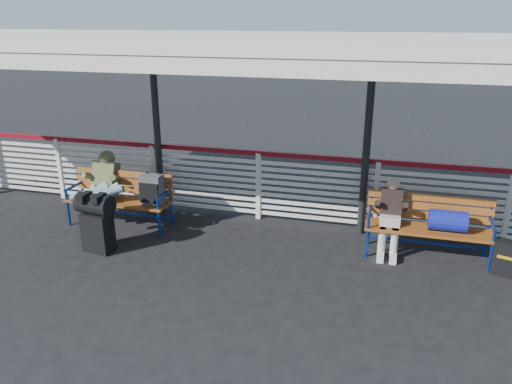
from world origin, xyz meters
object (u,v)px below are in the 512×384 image
(bench_left, at_px, (132,192))
(bench_right, at_px, (437,221))
(luggage_stack, at_px, (97,220))
(companion_person, at_px, (390,216))
(suitcase_side, at_px, (507,258))
(traveler_man, at_px, (100,189))

(bench_left, height_order, bench_right, bench_left)
(luggage_stack, xyz_separation_m, companion_person, (4.26, 1.14, 0.09))
(bench_right, xyz_separation_m, suitcase_side, (0.94, -0.31, -0.33))
(bench_left, xyz_separation_m, companion_person, (4.22, 0.11, -0.01))
(luggage_stack, height_order, traveler_man, traveler_man)
(bench_left, distance_m, traveler_man, 0.53)
(bench_left, bearing_deg, companion_person, 1.48)
(bench_left, distance_m, companion_person, 4.22)
(bench_left, xyz_separation_m, traveler_man, (-0.38, -0.34, 0.13))
(luggage_stack, height_order, suitcase_side, luggage_stack)
(luggage_stack, relative_size, suitcase_side, 1.83)
(luggage_stack, relative_size, traveler_man, 0.57)
(luggage_stack, distance_m, traveler_man, 0.80)
(traveler_man, height_order, companion_person, traveler_man)
(bench_right, xyz_separation_m, traveler_man, (-5.26, -0.46, 0.16))
(bench_left, xyz_separation_m, suitcase_side, (5.82, -0.19, -0.36))
(luggage_stack, bearing_deg, bench_left, 95.76)
(bench_left, height_order, companion_person, companion_person)
(traveler_man, xyz_separation_m, suitcase_side, (6.20, 0.15, -0.49))
(bench_left, bearing_deg, traveler_man, -138.27)
(bench_right, relative_size, companion_person, 1.57)
(bench_right, distance_m, suitcase_side, 1.05)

